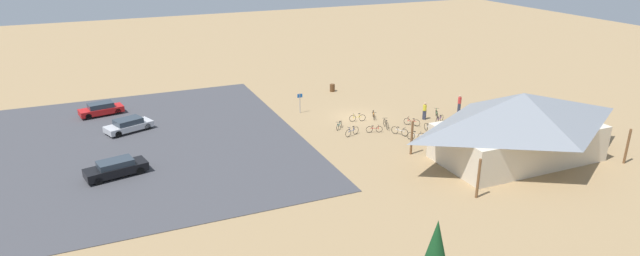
{
  "coord_description": "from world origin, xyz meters",
  "views": [
    {
      "loc": [
        24.06,
        45.88,
        17.98
      ],
      "look_at": [
        6.05,
        4.38,
        1.2
      ],
      "focal_mm": 29.6,
      "sensor_mm": 36.0,
      "label": 1
    }
  ],
  "objects": [
    {
      "name": "bicycle_silver_near_sign",
      "position": [
        -4.35,
        6.6,
        0.38
      ],
      "size": [
        0.48,
        1.75,
        0.86
      ],
      "color": "black",
      "rests_on": "ground"
    },
    {
      "name": "bicycle_teal_edge_south",
      "position": [
        3.12,
        2.33,
        0.35
      ],
      "size": [
        1.17,
        1.24,
        0.81
      ],
      "color": "black",
      "rests_on": "ground"
    },
    {
      "name": "visitor_at_bikes",
      "position": [
        -10.86,
        2.73,
        0.99
      ],
      "size": [
        0.4,
        0.38,
        1.87
      ],
      "color": "#2D3347",
      "rests_on": "ground"
    },
    {
      "name": "bicycle_black_lone_west",
      "position": [
        -1.19,
        3.94,
        0.4
      ],
      "size": [
        0.56,
        1.69,
        0.9
      ],
      "color": "black",
      "rests_on": "ground"
    },
    {
      "name": "car_red_second_row",
      "position": [
        24.24,
        -11.16,
        0.71
      ],
      "size": [
        4.55,
        2.52,
        1.33
      ],
      "color": "red",
      "rests_on": "parking_lot_asphalt"
    },
    {
      "name": "bike_pavilion",
      "position": [
        -7.48,
        14.84,
        3.21
      ],
      "size": [
        15.56,
        9.03,
        5.79
      ],
      "color": "beige",
      "rests_on": "ground"
    },
    {
      "name": "bicycle_orange_yard_front",
      "position": [
        -1.44,
        1.0,
        0.37
      ],
      "size": [
        0.78,
        1.65,
        0.8
      ],
      "color": "black",
      "rests_on": "ground"
    },
    {
      "name": "car_silver_end_stall",
      "position": [
        22.02,
        -4.95,
        0.69
      ],
      "size": [
        4.69,
        3.3,
        1.28
      ],
      "color": "#BCBCC1",
      "rests_on": "parking_lot_asphalt"
    },
    {
      "name": "bicycle_white_near_porch",
      "position": [
        -2.14,
        7.85,
        0.38
      ],
      "size": [
        1.4,
        1.02,
        0.83
      ],
      "color": "black",
      "rests_on": "ground"
    },
    {
      "name": "bicycle_yellow_trailside",
      "position": [
        0.5,
        1.12,
        0.37
      ],
      "size": [
        1.66,
        0.55,
        0.83
      ],
      "color": "black",
      "rests_on": "ground"
    },
    {
      "name": "bicycle_green_yard_center",
      "position": [
        -7.67,
        3.22,
        0.36
      ],
      "size": [
        0.88,
        1.54,
        0.84
      ],
      "color": "black",
      "rests_on": "ground"
    },
    {
      "name": "bicycle_red_mid_cluster",
      "position": [
        0.48,
        4.63,
        0.34
      ],
      "size": [
        1.53,
        0.65,
        0.74
      ],
      "color": "black",
      "rests_on": "ground"
    },
    {
      "name": "lot_sign",
      "position": [
        4.86,
        -3.68,
        1.41
      ],
      "size": [
        0.56,
        0.08,
        2.2
      ],
      "color": "#99999E",
      "rests_on": "ground"
    },
    {
      "name": "parking_lot_asphalt",
      "position": [
        24.32,
        -1.04,
        0.03
      ],
      "size": [
        34.01,
        32.21,
        0.05
      ],
      "primitive_type": "cube",
      "color": "#424247",
      "rests_on": "ground"
    },
    {
      "name": "bicycle_purple_back_row",
      "position": [
        -6.9,
        4.79,
        0.36
      ],
      "size": [
        1.51,
        0.87,
        0.78
      ],
      "color": "black",
      "rests_on": "ground"
    },
    {
      "name": "bicycle_white_edge_north",
      "position": [
        -1.39,
        6.19,
        0.39
      ],
      "size": [
        0.86,
        1.66,
        0.83
      ],
      "color": "black",
      "rests_on": "ground"
    },
    {
      "name": "car_black_mid_lot",
      "position": [
        23.77,
        5.11,
        0.72
      ],
      "size": [
        4.92,
        2.73,
        1.33
      ],
      "color": "black",
      "rests_on": "parking_lot_asphalt"
    },
    {
      "name": "trash_bin",
      "position": [
        -1.67,
        -9.67,
        0.45
      ],
      "size": [
        0.6,
        0.6,
        0.9
      ],
      "primitive_type": "cylinder",
      "color": "brown",
      "rests_on": "ground"
    },
    {
      "name": "ground",
      "position": [
        0.0,
        0.0,
        0.0
      ],
      "size": [
        160.0,
        160.0,
        0.0
      ],
      "primitive_type": "plane",
      "color": "#9E7F56",
      "rests_on": "ground"
    },
    {
      "name": "bicycle_red_lone_east",
      "position": [
        -3.89,
        4.38,
        0.37
      ],
      "size": [
        1.1,
        1.32,
        0.86
      ],
      "color": "black",
      "rests_on": "ground"
    },
    {
      "name": "visitor_crossing_yard",
      "position": [
        -6.07,
        3.31,
        0.95
      ],
      "size": [
        0.39,
        0.4,
        1.8
      ],
      "color": "#2D3347",
      "rests_on": "ground"
    },
    {
      "name": "bicycle_blue_yard_left",
      "position": [
        2.81,
        4.49,
        0.4
      ],
      "size": [
        1.7,
        0.71,
        0.93
      ],
      "color": "black",
      "rests_on": "ground"
    }
  ]
}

